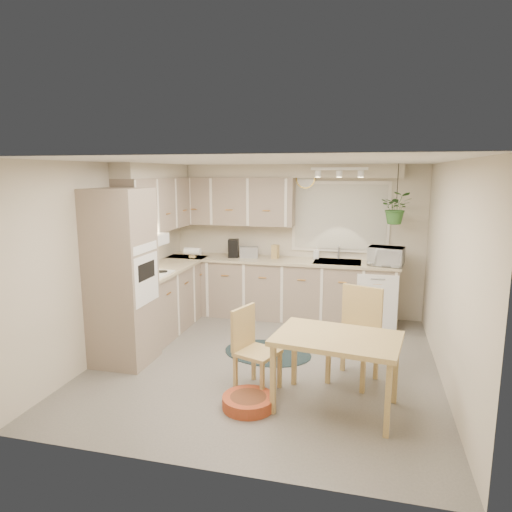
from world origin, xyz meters
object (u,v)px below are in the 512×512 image
chair_left (258,350)px  chair_back (353,336)px  dining_table (336,372)px  pet_bed (248,402)px  microwave (386,254)px  braided_rug (268,353)px

chair_left → chair_back: chair_back is taller
dining_table → chair_left: size_ratio=1.33×
chair_back → pet_bed: chair_back is taller
microwave → braided_rug: bearing=-124.3°
chair_left → braided_rug: bearing=-153.2°
microwave → dining_table: bearing=-89.5°
dining_table → braided_rug: dining_table is taller
chair_left → braided_rug: chair_left is taller
dining_table → microwave: 2.74m
dining_table → braided_rug: bearing=128.6°
chair_left → pet_bed: (0.00, -0.40, -0.38)m
braided_rug → pet_bed: (0.12, -1.39, 0.05)m
chair_back → braided_rug: size_ratio=0.91×
chair_back → pet_bed: size_ratio=2.01×
chair_left → braided_rug: 1.09m
chair_left → braided_rug: size_ratio=0.77×
chair_back → microwave: size_ratio=2.10×
dining_table → braided_rug: size_ratio=1.03×
pet_bed → microwave: bearing=64.6°
dining_table → chair_left: bearing=167.1°
braided_rug → chair_back: bearing=-26.8°
chair_back → pet_bed: 1.36m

